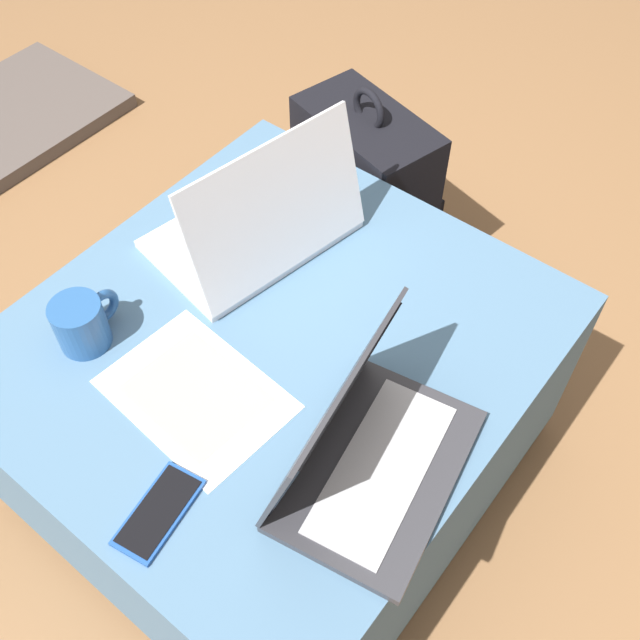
{
  "coord_description": "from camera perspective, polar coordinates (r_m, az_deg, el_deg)",
  "views": [
    {
      "loc": [
        -0.56,
        -0.55,
        1.51
      ],
      "look_at": [
        0.03,
        -0.08,
        0.55
      ],
      "focal_mm": 42.0,
      "sensor_mm": 36.0,
      "label": 1
    }
  ],
  "objects": [
    {
      "name": "laptop_far",
      "position": [
        1.41,
        -4.69,
        7.2
      ],
      "size": [
        0.4,
        0.31,
        0.26
      ],
      "rotation": [
        0.0,
        0.0,
        2.97
      ],
      "color": "silver",
      "rests_on": "ottoman"
    },
    {
      "name": "ottoman",
      "position": [
        1.5,
        -3.14,
        -6.66
      ],
      "size": [
        0.9,
        0.83,
        0.47
      ],
      "color": "#2A3D4E",
      "rests_on": "ground_plane"
    },
    {
      "name": "paper_sheet",
      "position": [
        1.25,
        -9.43,
        -5.58
      ],
      "size": [
        0.23,
        0.31,
        0.0
      ],
      "rotation": [
        0.0,
        0.0,
        -0.08
      ],
      "color": "white",
      "rests_on": "ottoman"
    },
    {
      "name": "cell_phone",
      "position": [
        1.16,
        -12.17,
        -14.1
      ],
      "size": [
        0.16,
        0.09,
        0.01
      ],
      "rotation": [
        0.0,
        0.0,
        4.88
      ],
      "color": "#1E4C9E",
      "rests_on": "ottoman"
    },
    {
      "name": "coffee_mug",
      "position": [
        1.32,
        -17.65,
        -0.21
      ],
      "size": [
        0.13,
        0.09,
        0.09
      ],
      "color": "#285693",
      "rests_on": "ottoman"
    },
    {
      "name": "backpack",
      "position": [
        1.89,
        3.59,
        9.11
      ],
      "size": [
        0.31,
        0.38,
        0.56
      ],
      "rotation": [
        0.0,
        0.0,
        1.32
      ],
      "color": "black",
      "rests_on": "ground_plane"
    },
    {
      "name": "ground_plane",
      "position": [
        1.7,
        -2.79,
        -10.82
      ],
      "size": [
        14.0,
        14.0,
        0.0
      ],
      "primitive_type": "plane",
      "color": "olive"
    },
    {
      "name": "laptop_near",
      "position": [
        1.13,
        3.29,
        -9.75
      ],
      "size": [
        0.37,
        0.28,
        0.23
      ],
      "rotation": [
        0.0,
        0.0,
        0.18
      ],
      "color": "#333338",
      "rests_on": "ottoman"
    }
  ]
}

